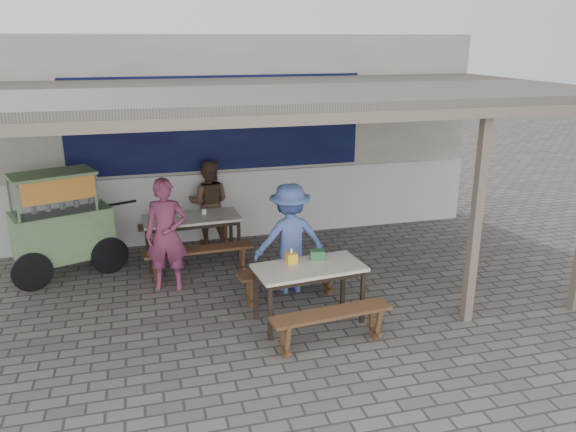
% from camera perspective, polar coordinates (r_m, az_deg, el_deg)
% --- Properties ---
extents(ground, '(60.00, 60.00, 0.00)m').
position_cam_1_polar(ground, '(7.54, -1.73, -9.47)').
color(ground, '#5E5A55').
rests_on(ground, ground).
extents(back_wall, '(9.00, 1.28, 3.50)m').
position_cam_1_polar(back_wall, '(10.38, -6.43, 7.99)').
color(back_wall, beige).
rests_on(back_wall, ground).
extents(warung_roof, '(9.00, 4.21, 2.81)m').
position_cam_1_polar(warung_roof, '(7.63, -3.39, 12.18)').
color(warung_roof, '#59544D').
rests_on(warung_roof, ground).
extents(table_left, '(1.53, 0.79, 0.75)m').
position_cam_1_polar(table_left, '(8.99, -9.78, -0.54)').
color(table_left, silver).
rests_on(table_left, ground).
extents(bench_left_street, '(1.61, 0.36, 0.45)m').
position_cam_1_polar(bench_left_street, '(8.49, -9.02, -3.96)').
color(bench_left_street, brown).
rests_on(bench_left_street, ground).
extents(bench_left_wall, '(1.61, 0.36, 0.45)m').
position_cam_1_polar(bench_left_wall, '(9.71, -10.24, -1.26)').
color(bench_left_wall, brown).
rests_on(bench_left_wall, ground).
extents(table_right, '(1.40, 0.80, 0.75)m').
position_cam_1_polar(table_right, '(6.98, 2.16, -5.72)').
color(table_right, silver).
rests_on(table_right, ground).
extents(bench_right_street, '(1.46, 0.42, 0.45)m').
position_cam_1_polar(bench_right_street, '(6.58, 4.42, -10.53)').
color(bench_right_street, brown).
rests_on(bench_right_street, ground).
extents(bench_right_wall, '(1.46, 0.42, 0.45)m').
position_cam_1_polar(bench_right_wall, '(7.68, 0.19, -6.16)').
color(bench_right_wall, brown).
rests_on(bench_right_wall, ground).
extents(vendor_cart, '(1.86, 1.23, 1.58)m').
position_cam_1_polar(vendor_cart, '(8.99, -22.14, -0.37)').
color(vendor_cart, '#739966').
rests_on(vendor_cart, ground).
extents(patron_street_side, '(0.65, 0.48, 1.61)m').
position_cam_1_polar(patron_street_side, '(8.04, -12.25, -1.89)').
color(patron_street_side, '#7E3355').
rests_on(patron_street_side, ground).
extents(patron_wall_side, '(0.84, 0.73, 1.47)m').
position_cam_1_polar(patron_wall_side, '(9.74, -8.02, 1.36)').
color(patron_wall_side, brown).
rests_on(patron_wall_side, ground).
extents(patron_right_table, '(1.03, 0.62, 1.56)m').
position_cam_1_polar(patron_right_table, '(7.78, 0.18, -2.31)').
color(patron_right_table, '#516BBA').
rests_on(patron_right_table, ground).
extents(tissue_box, '(0.14, 0.14, 0.13)m').
position_cam_1_polar(tissue_box, '(7.03, 0.34, -4.28)').
color(tissue_box, yellow).
rests_on(tissue_box, table_right).
extents(donation_box, '(0.20, 0.16, 0.12)m').
position_cam_1_polar(donation_box, '(7.14, 3.01, -3.96)').
color(donation_box, '#306C3D').
rests_on(donation_box, table_right).
extents(condiment_jar, '(0.07, 0.07, 0.08)m').
position_cam_1_polar(condiment_jar, '(9.06, -8.53, 0.46)').
color(condiment_jar, white).
rests_on(condiment_jar, table_left).
extents(condiment_bowl, '(0.20, 0.20, 0.04)m').
position_cam_1_polar(condiment_bowl, '(9.08, -10.87, 0.22)').
color(condiment_bowl, white).
rests_on(condiment_bowl, table_left).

